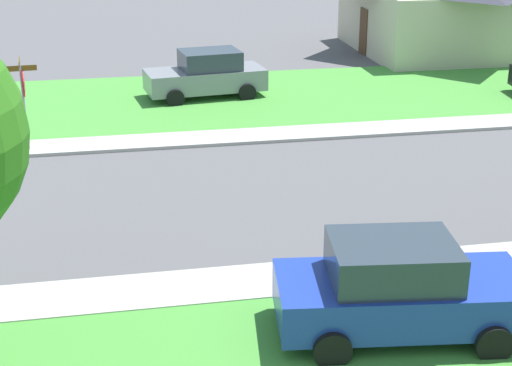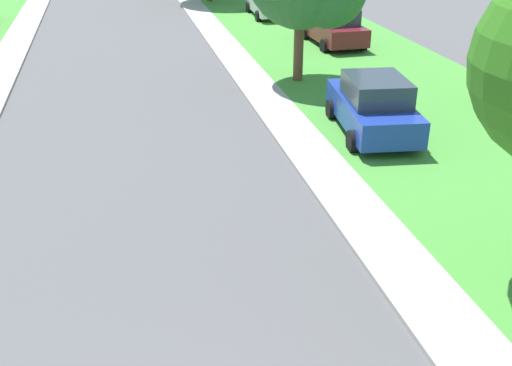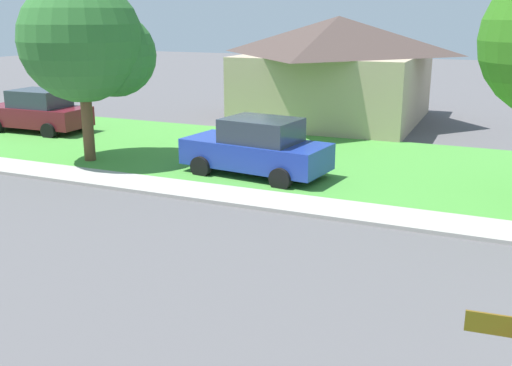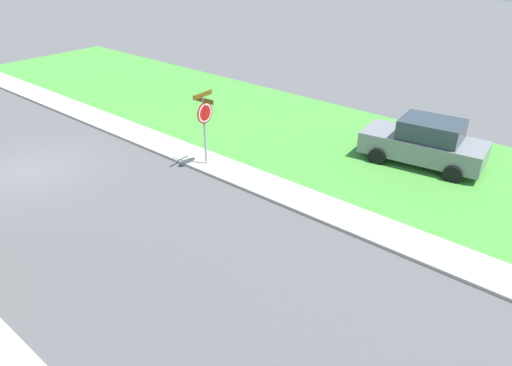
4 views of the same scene
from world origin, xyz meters
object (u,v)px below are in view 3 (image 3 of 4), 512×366
(house_right_setback, at_px, (337,68))
(tree_corner_large, at_px, (90,45))
(car_maroon_near_corner, at_px, (38,112))
(car_blue_driveway_right, at_px, (257,148))

(house_right_setback, bearing_deg, tree_corner_large, 155.75)
(tree_corner_large, relative_size, house_right_setback, 0.63)
(car_maroon_near_corner, height_order, house_right_setback, house_right_setback)
(car_maroon_near_corner, bearing_deg, car_blue_driveway_right, -103.87)
(car_maroon_near_corner, distance_m, tree_corner_large, 6.76)
(car_blue_driveway_right, bearing_deg, house_right_setback, 3.76)
(car_blue_driveway_right, height_order, car_maroon_near_corner, same)
(car_blue_driveway_right, relative_size, house_right_setback, 0.49)
(car_maroon_near_corner, bearing_deg, house_right_setback, -52.68)
(car_blue_driveway_right, xyz_separation_m, car_maroon_near_corner, (2.68, 10.87, 0.00))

